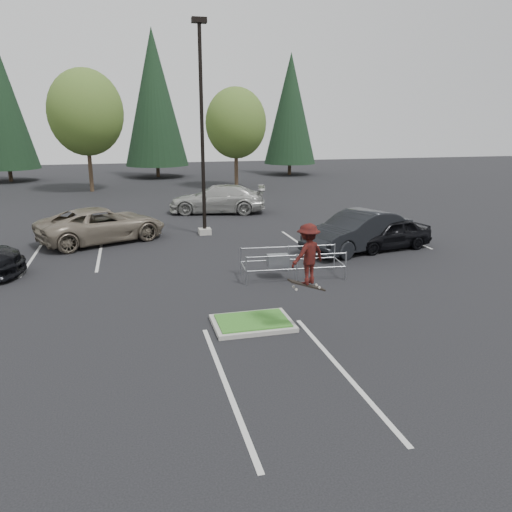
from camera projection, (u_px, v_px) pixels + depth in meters
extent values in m
plane|color=black|center=(253.00, 325.00, 13.96)|extent=(120.00, 120.00, 0.00)
cube|color=#9C9A91|center=(253.00, 323.00, 13.94)|extent=(2.20, 1.60, 0.12)
cube|color=#2E6820|center=(253.00, 321.00, 13.92)|extent=(1.95, 1.35, 0.05)
cube|color=beige|center=(100.00, 255.00, 21.29)|extent=(0.12, 5.20, 0.01)
cube|color=beige|center=(32.00, 259.00, 20.65)|extent=(0.12, 5.20, 0.01)
cube|color=beige|center=(299.00, 243.00, 23.46)|extent=(0.12, 5.20, 0.01)
cube|color=beige|center=(352.00, 240.00, 24.10)|extent=(0.12, 5.20, 0.01)
cube|color=beige|center=(402.00, 237.00, 24.75)|extent=(0.12, 5.20, 0.01)
cube|color=beige|center=(226.00, 384.00, 10.83)|extent=(0.12, 6.00, 0.01)
cube|color=beige|center=(341.00, 369.00, 11.47)|extent=(0.12, 6.00, 0.01)
cube|color=#9C9A91|center=(205.00, 231.00, 25.26)|extent=(0.60, 0.60, 0.30)
cylinder|color=black|center=(202.00, 133.00, 24.01)|extent=(0.18, 0.18, 10.00)
cube|color=black|center=(199.00, 20.00, 22.71)|extent=(0.70, 0.35, 0.25)
cylinder|color=#38281C|center=(91.00, 170.00, 40.59)|extent=(0.32, 0.32, 3.50)
ellipsoid|color=#416826|center=(86.00, 112.00, 39.42)|extent=(5.89, 5.89, 6.77)
sphere|color=#416826|center=(94.00, 122.00, 39.48)|extent=(3.68, 3.68, 3.68)
sphere|color=#416826|center=(80.00, 120.00, 39.82)|extent=(4.05, 4.05, 4.05)
cylinder|color=#38281C|center=(236.00, 170.00, 42.88)|extent=(0.32, 0.32, 3.04)
ellipsoid|color=#416826|center=(236.00, 123.00, 41.86)|extent=(5.12, 5.12, 5.89)
sphere|color=#416826|center=(244.00, 131.00, 41.89)|extent=(3.20, 3.20, 3.20)
sphere|color=#416826|center=(229.00, 129.00, 42.24)|extent=(3.52, 3.52, 3.52)
cylinder|color=#38281C|center=(10.00, 175.00, 47.86)|extent=(0.36, 0.36, 1.20)
cone|color=black|center=(1.00, 104.00, 46.17)|extent=(5.72, 5.72, 11.80)
cylinder|color=#38281C|center=(158.00, 171.00, 51.69)|extent=(0.36, 0.36, 1.20)
cone|color=black|center=(154.00, 98.00, 49.81)|extent=(6.38, 6.38, 13.30)
cylinder|color=#38281C|center=(289.00, 169.00, 54.12)|extent=(0.36, 0.36, 1.20)
cone|color=black|center=(290.00, 109.00, 52.50)|extent=(5.50, 5.50, 11.30)
cylinder|color=gray|center=(246.00, 271.00, 17.26)|extent=(0.05, 0.05, 1.04)
cylinder|color=gray|center=(241.00, 261.00, 18.47)|extent=(0.05, 0.05, 1.04)
cylinder|color=gray|center=(297.00, 268.00, 17.56)|extent=(0.05, 0.05, 1.04)
cylinder|color=gray|center=(288.00, 259.00, 18.77)|extent=(0.05, 0.05, 1.04)
cylinder|color=gray|center=(346.00, 266.00, 17.86)|extent=(0.05, 0.05, 1.04)
cylinder|color=gray|center=(334.00, 257.00, 19.06)|extent=(0.05, 0.05, 1.04)
cylinder|color=gray|center=(297.00, 269.00, 17.57)|extent=(3.61, 0.33, 0.05)
cylinder|color=gray|center=(297.00, 255.00, 17.44)|extent=(3.61, 0.33, 0.05)
cylinder|color=gray|center=(288.00, 260.00, 18.77)|extent=(3.61, 0.33, 0.05)
cylinder|color=gray|center=(289.00, 247.00, 18.64)|extent=(3.61, 0.33, 0.05)
cube|color=gray|center=(278.00, 261.00, 18.04)|extent=(0.80, 0.53, 0.43)
cube|color=black|center=(307.00, 285.00, 12.94)|extent=(1.01, 0.38, 0.38)
cylinder|color=beige|center=(296.00, 289.00, 12.79)|extent=(0.06, 0.04, 0.06)
cylinder|color=beige|center=(294.00, 287.00, 12.98)|extent=(0.06, 0.04, 0.06)
cylinder|color=beige|center=(319.00, 287.00, 12.94)|extent=(0.06, 0.04, 0.06)
cylinder|color=beige|center=(316.00, 285.00, 13.13)|extent=(0.06, 0.04, 0.06)
imported|color=maroon|center=(307.00, 254.00, 12.73)|extent=(1.17, 0.96, 1.58)
imported|color=#7A6E5D|center=(101.00, 225.00, 23.42)|extent=(6.50, 4.89, 1.64)
imported|color=black|center=(358.00, 231.00, 21.84)|extent=(5.61, 3.70, 1.75)
imported|color=black|center=(388.00, 234.00, 22.25)|extent=(4.27, 2.29, 1.38)
imported|color=#B3B3AD|center=(218.00, 199.00, 31.12)|extent=(6.36, 3.77, 1.73)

